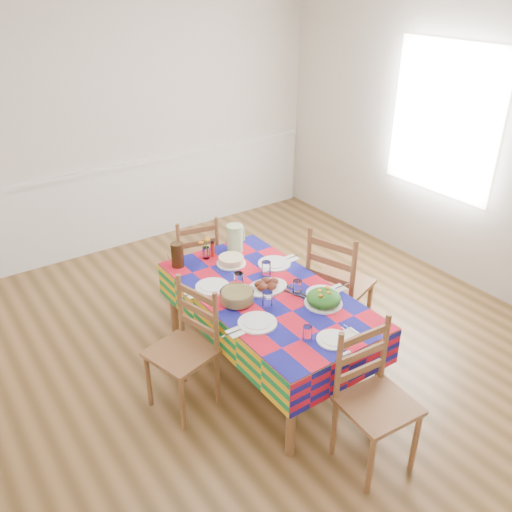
{
  "coord_description": "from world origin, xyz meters",
  "views": [
    {
      "loc": [
        -2.09,
        -2.83,
        2.77
      ],
      "look_at": [
        -0.17,
        -0.09,
        0.97
      ],
      "focal_mm": 38.0,
      "sensor_mm": 36.0,
      "label": 1
    }
  ],
  "objects": [
    {
      "name": "setting_right_far",
      "position": [
        0.13,
        0.13,
        0.7
      ],
      "size": [
        0.49,
        0.28,
        0.13
      ],
      "rotation": [
        0.0,
        0.0,
        -1.57
      ],
      "color": "white",
      "rests_on": "dining_table"
    },
    {
      "name": "setting_right_near",
      "position": [
        0.15,
        -0.35,
        0.7
      ],
      "size": [
        0.45,
        0.26,
        0.12
      ],
      "rotation": [
        0.0,
        0.0,
        -1.57
      ],
      "color": "white",
      "rests_on": "dining_table"
    },
    {
      "name": "setting_left_far",
      "position": [
        -0.35,
        0.11,
        0.7
      ],
      "size": [
        0.46,
        0.27,
        0.12
      ],
      "rotation": [
        0.0,
        0.0,
        1.57
      ],
      "color": "white",
      "rests_on": "dining_table"
    },
    {
      "name": "name_card",
      "position": [
        -0.13,
        -0.99,
        0.68
      ],
      "size": [
        0.06,
        0.02,
        0.01
      ],
      "primitive_type": "cube",
      "color": "white",
      "rests_on": "dining_table"
    },
    {
      "name": "dining_table",
      "position": [
        -0.11,
        -0.14,
        0.6
      ],
      "size": [
        0.93,
        1.73,
        0.67
      ],
      "color": "brown",
      "rests_on": "room"
    },
    {
      "name": "green_pitcher",
      "position": [
        0.05,
        0.55,
        0.79
      ],
      "size": [
        0.13,
        0.13,
        0.23
      ],
      "primitive_type": "cylinder",
      "color": "#AED395",
      "rests_on": "dining_table"
    },
    {
      "name": "window_right",
      "position": [
        2.23,
        0.3,
        1.5
      ],
      "size": [
        0.0,
        1.4,
        1.4
      ],
      "primitive_type": "plane",
      "rotation": [
        0.0,
        -1.57,
        0.0
      ],
      "color": "white",
      "rests_on": "room"
    },
    {
      "name": "chair_near",
      "position": [
        -0.11,
        -1.23,
        0.47
      ],
      "size": [
        0.44,
        0.43,
        0.94
      ],
      "rotation": [
        0.0,
        0.0,
        -0.07
      ],
      "color": "brown",
      "rests_on": "room"
    },
    {
      "name": "tea_pitcher",
      "position": [
        -0.46,
        0.58,
        0.77
      ],
      "size": [
        0.1,
        0.1,
        0.2
      ],
      "primitive_type": "cylinder",
      "color": "black",
      "rests_on": "dining_table"
    },
    {
      "name": "chair_far",
      "position": [
        -0.12,
        0.94,
        0.44
      ],
      "size": [
        0.46,
        0.45,
        0.9
      ],
      "rotation": [
        0.0,
        0.0,
        2.94
      ],
      "color": "brown",
      "rests_on": "room"
    },
    {
      "name": "flower_vase",
      "position": [
        -0.21,
        0.57,
        0.75
      ],
      "size": [
        0.12,
        0.1,
        0.19
      ],
      "color": "white",
      "rests_on": "dining_table"
    },
    {
      "name": "salad_platter",
      "position": [
        0.12,
        -0.49,
        0.72
      ],
      "size": [
        0.27,
        0.27,
        0.11
      ],
      "color": "white",
      "rests_on": "dining_table"
    },
    {
      "name": "wainscot",
      "position": [
        0.0,
        2.48,
        0.49
      ],
      "size": [
        4.41,
        0.06,
        0.92
      ],
      "color": "white",
      "rests_on": "room"
    },
    {
      "name": "hot_sauce",
      "position": [
        -0.15,
        0.57,
        0.74
      ],
      "size": [
        0.03,
        0.03,
        0.14
      ],
      "primitive_type": "cylinder",
      "color": "red",
      "rests_on": "dining_table"
    },
    {
      "name": "setting_left_near",
      "position": [
        -0.34,
        -0.38,
        0.7
      ],
      "size": [
        0.48,
        0.29,
        0.13
      ],
      "rotation": [
        0.0,
        0.0,
        1.57
      ],
      "color": "white",
      "rests_on": "dining_table"
    },
    {
      "name": "meat_platter",
      "position": [
        -0.08,
        -0.09,
        0.7
      ],
      "size": [
        0.33,
        0.23,
        0.06
      ],
      "color": "white",
      "rests_on": "dining_table"
    },
    {
      "name": "chair_right",
      "position": [
        0.57,
        -0.16,
        0.5
      ],
      "size": [
        0.55,
        0.57,
        1.02
      ],
      "rotation": [
        0.0,
        0.0,
        1.9
      ],
      "color": "brown",
      "rests_on": "room"
    },
    {
      "name": "room",
      "position": [
        0.0,
        0.0,
        1.35
      ],
      "size": [
        4.58,
        5.08,
        2.78
      ],
      "color": "brown",
      "rests_on": "ground"
    },
    {
      "name": "cake",
      "position": [
        -0.1,
        0.37,
        0.7
      ],
      "size": [
        0.24,
        0.24,
        0.07
      ],
      "color": "white",
      "rests_on": "dining_table"
    },
    {
      "name": "chair_left",
      "position": [
        -0.79,
        -0.13,
        0.45
      ],
      "size": [
        0.48,
        0.49,
        0.92
      ],
      "rotation": [
        0.0,
        0.0,
        -1.32
      ],
      "color": "brown",
      "rests_on": "room"
    },
    {
      "name": "setting_near_head",
      "position": [
        -0.15,
        -0.81,
        0.7
      ],
      "size": [
        0.36,
        0.24,
        0.11
      ],
      "color": "white",
      "rests_on": "dining_table"
    },
    {
      "name": "pasta_bowl",
      "position": [
        -0.36,
        -0.12,
        0.72
      ],
      "size": [
        0.24,
        0.24,
        0.09
      ],
      "color": "white",
      "rests_on": "dining_table"
    },
    {
      "name": "serving_utensils",
      "position": [
        0.05,
        -0.24,
        0.68
      ],
      "size": [
        0.13,
        0.3,
        0.01
      ],
      "color": "black",
      "rests_on": "dining_table"
    }
  ]
}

